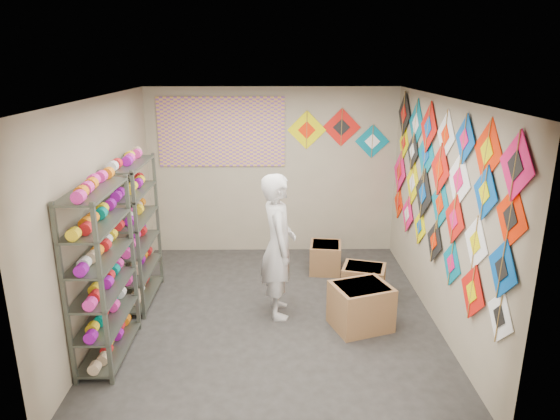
{
  "coord_description": "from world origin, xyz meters",
  "views": [
    {
      "loc": [
        0.02,
        -5.66,
        3.13
      ],
      "look_at": [
        0.1,
        0.3,
        1.3
      ],
      "focal_mm": 32.0,
      "sensor_mm": 36.0,
      "label": 1
    }
  ],
  "objects_px": {
    "shelf_rack_front": "(102,275)",
    "carton_a": "(361,306)",
    "carton_c": "(325,258)",
    "shopkeeper": "(278,246)",
    "carton_b": "(363,282)",
    "shelf_rack_back": "(135,233)"
  },
  "relations": [
    {
      "from": "shelf_rack_front",
      "to": "carton_c",
      "type": "relative_size",
      "value": 3.78
    },
    {
      "from": "shelf_rack_front",
      "to": "shelf_rack_back",
      "type": "bearing_deg",
      "value": 90.0
    },
    {
      "from": "shopkeeper",
      "to": "carton_a",
      "type": "height_order",
      "value": "shopkeeper"
    },
    {
      "from": "shelf_rack_front",
      "to": "carton_a",
      "type": "bearing_deg",
      "value": 10.87
    },
    {
      "from": "shelf_rack_back",
      "to": "shopkeeper",
      "type": "distance_m",
      "value": 1.9
    },
    {
      "from": "shopkeeper",
      "to": "carton_b",
      "type": "height_order",
      "value": "shopkeeper"
    },
    {
      "from": "carton_a",
      "to": "carton_c",
      "type": "relative_size",
      "value": 1.3
    },
    {
      "from": "carton_a",
      "to": "shelf_rack_front",
      "type": "bearing_deg",
      "value": 171.86
    },
    {
      "from": "shelf_rack_front",
      "to": "carton_c",
      "type": "height_order",
      "value": "shelf_rack_front"
    },
    {
      "from": "shelf_rack_back",
      "to": "carton_b",
      "type": "distance_m",
      "value": 3.1
    },
    {
      "from": "shopkeeper",
      "to": "carton_c",
      "type": "bearing_deg",
      "value": -35.44
    },
    {
      "from": "shopkeeper",
      "to": "carton_a",
      "type": "distance_m",
      "value": 1.23
    },
    {
      "from": "carton_a",
      "to": "shopkeeper",
      "type": "bearing_deg",
      "value": 140.7
    },
    {
      "from": "shopkeeper",
      "to": "carton_b",
      "type": "bearing_deg",
      "value": -76.27
    },
    {
      "from": "shelf_rack_front",
      "to": "carton_c",
      "type": "distance_m",
      "value": 3.47
    },
    {
      "from": "shelf_rack_back",
      "to": "carton_b",
      "type": "height_order",
      "value": "shelf_rack_back"
    },
    {
      "from": "carton_a",
      "to": "carton_c",
      "type": "xyz_separation_m",
      "value": [
        -0.26,
        1.65,
        -0.05
      ]
    },
    {
      "from": "shelf_rack_back",
      "to": "carton_a",
      "type": "xyz_separation_m",
      "value": [
        2.84,
        -0.75,
        -0.68
      ]
    },
    {
      "from": "shelf_rack_back",
      "to": "carton_b",
      "type": "xyz_separation_m",
      "value": [
        3.01,
        0.02,
        -0.73
      ]
    },
    {
      "from": "carton_b",
      "to": "carton_a",
      "type": "bearing_deg",
      "value": -85.61
    },
    {
      "from": "shopkeeper",
      "to": "carton_c",
      "type": "distance_m",
      "value": 1.63
    },
    {
      "from": "shelf_rack_back",
      "to": "carton_b",
      "type": "relative_size",
      "value": 3.46
    }
  ]
}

